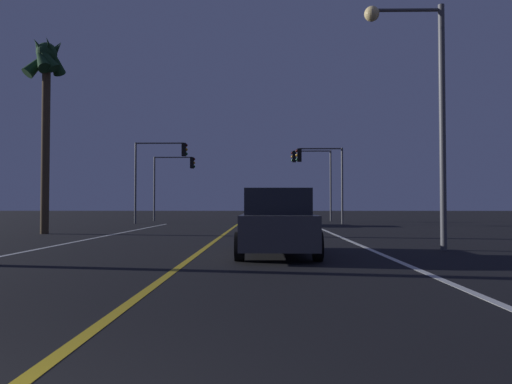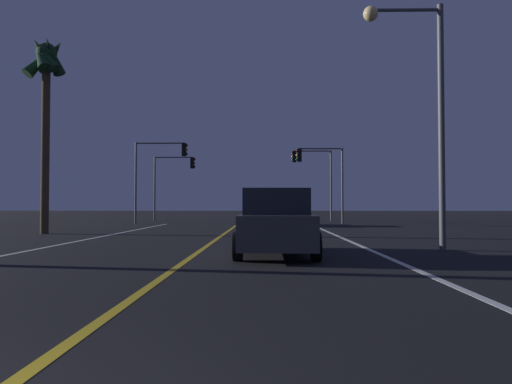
# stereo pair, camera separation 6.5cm
# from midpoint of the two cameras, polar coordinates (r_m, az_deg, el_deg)

# --- Properties ---
(lane_edge_right) EXTENTS (0.16, 35.58, 0.01)m
(lane_edge_right) POSITION_cam_midpoint_polar(r_m,az_deg,el_deg) (13.98, 13.71, -6.86)
(lane_edge_right) COLOR silver
(lane_edge_right) RESTS_ON ground
(lane_edge_left) EXTENTS (0.16, 35.58, 0.01)m
(lane_edge_left) POSITION_cam_midpoint_polar(r_m,az_deg,el_deg) (15.18, -25.19, -6.33)
(lane_edge_left) COLOR silver
(lane_edge_left) RESTS_ON ground
(lane_center_divider) EXTENTS (0.16, 35.58, 0.01)m
(lane_center_divider) POSITION_cam_midpoint_polar(r_m,az_deg,el_deg) (13.76, -6.59, -6.98)
(lane_center_divider) COLOR gold
(lane_center_divider) RESTS_ON ground
(car_ahead_far) EXTENTS (2.02, 4.30, 1.70)m
(car_ahead_far) POSITION_cam_midpoint_polar(r_m,az_deg,el_deg) (29.32, 1.56, -2.52)
(car_ahead_far) COLOR black
(car_ahead_far) RESTS_ON ground
(car_lead_same_lane) EXTENTS (2.02, 4.30, 1.70)m
(car_lead_same_lane) POSITION_cam_midpoint_polar(r_m,az_deg,el_deg) (12.05, 2.43, -3.86)
(car_lead_same_lane) COLOR black
(car_lead_same_lane) RESTS_ON ground
(traffic_light_near_right) EXTENTS (3.26, 0.36, 5.21)m
(traffic_light_near_right) POSITION_cam_midpoint_polar(r_m,az_deg,el_deg) (32.19, 7.73, 3.05)
(traffic_light_near_right) COLOR #4C4C51
(traffic_light_near_right) RESTS_ON ground
(traffic_light_near_left) EXTENTS (3.68, 0.36, 5.62)m
(traffic_light_near_left) POSITION_cam_midpoint_polar(r_m,az_deg,el_deg) (32.80, -11.70, 3.50)
(traffic_light_near_left) COLOR #4C4C51
(traffic_light_near_left) RESTS_ON ground
(traffic_light_far_right) EXTENTS (3.26, 0.36, 5.69)m
(traffic_light_far_right) POSITION_cam_midpoint_polar(r_m,az_deg,el_deg) (37.67, 6.83, 2.87)
(traffic_light_far_right) COLOR #4C4C51
(traffic_light_far_right) RESTS_ON ground
(traffic_light_far_left) EXTENTS (3.38, 0.36, 5.20)m
(traffic_light_far_left) POSITION_cam_midpoint_polar(r_m,az_deg,el_deg) (38.16, -10.03, 2.33)
(traffic_light_far_left) COLOR #4C4C51
(traffic_light_far_left) RESTS_ON ground
(street_lamp_right_near) EXTENTS (2.32, 0.44, 7.11)m
(street_lamp_right_near) POSITION_cam_midpoint_polar(r_m,az_deg,el_deg) (14.53, 19.59, 11.62)
(street_lamp_right_near) COLOR #4C4C51
(street_lamp_right_near) RESTS_ON ground
(palm_tree_left_mid) EXTENTS (2.03, 2.02, 9.11)m
(palm_tree_left_mid) POSITION_cam_midpoint_polar(r_m,az_deg,el_deg) (23.66, -24.39, 12.91)
(palm_tree_left_mid) COLOR #473826
(palm_tree_left_mid) RESTS_ON ground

